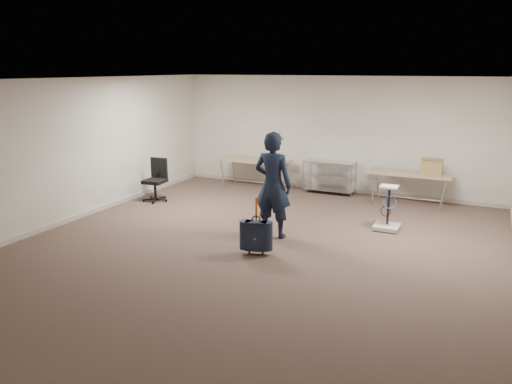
% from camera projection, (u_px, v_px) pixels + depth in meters
% --- Properties ---
extents(ground, '(9.00, 9.00, 0.00)m').
position_uv_depth(ground, '(257.00, 248.00, 8.50)').
color(ground, '#4C392E').
rests_on(ground, ground).
extents(room_shell, '(8.00, 9.00, 9.00)m').
position_uv_depth(room_shell, '(287.00, 223.00, 9.70)').
color(room_shell, beige).
rests_on(room_shell, ground).
extents(folding_table_left, '(1.80, 0.75, 0.73)m').
position_uv_depth(folding_table_left, '(254.00, 162.00, 12.58)').
color(folding_table_left, tan).
rests_on(folding_table_left, ground).
extents(folding_table_right, '(1.80, 0.75, 0.73)m').
position_uv_depth(folding_table_right, '(410.00, 175.00, 11.03)').
color(folding_table_right, tan).
rests_on(folding_table_right, ground).
extents(wire_shelf, '(1.22, 0.47, 0.80)m').
position_uv_depth(wire_shelf, '(330.00, 176.00, 12.08)').
color(wire_shelf, silver).
rests_on(wire_shelf, ground).
extents(person, '(0.71, 0.47, 1.91)m').
position_uv_depth(person, '(273.00, 185.00, 8.86)').
color(person, black).
rests_on(person, ground).
extents(suitcase, '(0.39, 0.29, 0.95)m').
position_uv_depth(suitcase, '(256.00, 236.00, 8.11)').
color(suitcase, black).
rests_on(suitcase, ground).
extents(office_chair, '(0.59, 0.59, 0.97)m').
position_uv_depth(office_chair, '(156.00, 188.00, 11.46)').
color(office_chair, black).
rests_on(office_chair, ground).
extents(equipment_cart, '(0.46, 0.46, 0.85)m').
position_uv_depth(equipment_cart, '(387.00, 218.00, 9.40)').
color(equipment_cart, beige).
rests_on(equipment_cart, ground).
extents(cardboard_box, '(0.45, 0.35, 0.33)m').
position_uv_depth(cardboard_box, '(432.00, 167.00, 10.80)').
color(cardboard_box, '#987546').
rests_on(cardboard_box, folding_table_right).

